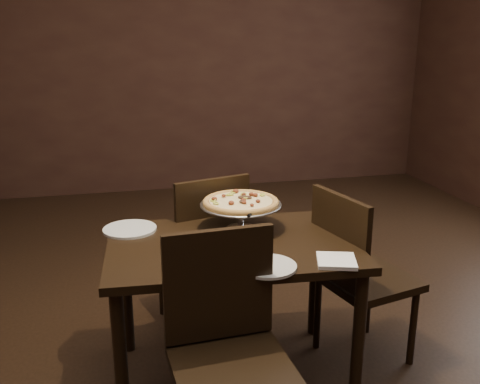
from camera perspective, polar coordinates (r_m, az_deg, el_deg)
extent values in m
cube|color=black|center=(2.78, -1.90, -19.81)|extent=(6.00, 7.00, 0.02)
cube|color=black|center=(5.73, -9.21, 13.91)|extent=(6.00, 0.02, 2.80)
cube|color=black|center=(2.48, -0.86, -5.81)|extent=(1.18, 0.83, 0.04)
cylinder|color=black|center=(2.35, -12.60, -17.50)|extent=(0.06, 0.06, 0.67)
cylinder|color=black|center=(2.49, 12.51, -15.30)|extent=(0.06, 0.06, 0.67)
cylinder|color=black|center=(2.91, -12.02, -10.43)|extent=(0.06, 0.06, 0.67)
cylinder|color=black|center=(3.03, 7.97, -9.10)|extent=(0.06, 0.06, 0.67)
cylinder|color=silver|center=(2.65, 0.08, -3.83)|extent=(0.14, 0.14, 0.01)
cylinder|color=silver|center=(2.63, 0.08, -2.65)|extent=(0.03, 0.03, 0.11)
cylinder|color=silver|center=(2.61, 0.09, -1.47)|extent=(0.10, 0.10, 0.01)
cylinder|color=#9D9DA2|center=(2.61, 0.09, -1.35)|extent=(0.39, 0.39, 0.01)
torus|color=#9D9DA2|center=(2.61, 0.09, -1.33)|extent=(0.40, 0.40, 0.01)
cylinder|color=#93612C|center=(2.61, 0.09, -1.16)|extent=(0.36, 0.36, 0.01)
torus|color=#93612C|center=(2.61, 0.09, -1.08)|extent=(0.37, 0.37, 0.03)
cylinder|color=#E6C37E|center=(2.60, 0.09, -0.98)|extent=(0.31, 0.31, 0.01)
cylinder|color=#F3E8BD|center=(2.27, -5.45, -6.62)|extent=(0.05, 0.05, 0.07)
cylinder|color=silver|center=(2.25, -5.48, -5.58)|extent=(0.06, 0.06, 0.02)
ellipsoid|color=silver|center=(2.25, -5.49, -5.24)|extent=(0.03, 0.03, 0.01)
cylinder|color=maroon|center=(2.25, -2.16, -6.55)|extent=(0.06, 0.06, 0.09)
cylinder|color=silver|center=(2.23, -2.17, -5.29)|extent=(0.07, 0.07, 0.02)
ellipsoid|color=silver|center=(2.23, -2.18, -4.89)|extent=(0.04, 0.04, 0.01)
cylinder|color=black|center=(2.40, -5.15, -5.55)|extent=(0.08, 0.08, 0.05)
cube|color=tan|center=(2.40, -5.48, -5.32)|extent=(0.04, 0.03, 0.05)
cube|color=tan|center=(2.40, -4.89, -5.28)|extent=(0.04, 0.03, 0.05)
cube|color=white|center=(2.30, 10.25, -7.24)|extent=(0.20, 0.20, 0.02)
cylinder|color=silver|center=(2.68, -11.68, -3.90)|extent=(0.26, 0.26, 0.01)
cylinder|color=silver|center=(2.22, 2.93, -7.92)|extent=(0.24, 0.24, 0.01)
cone|color=silver|center=(2.46, 1.27, -2.34)|extent=(0.13, 0.13, 0.00)
cylinder|color=black|center=(2.46, 1.27, -2.28)|extent=(0.07, 0.10, 0.02)
cube|color=black|center=(3.10, -4.41, -6.32)|extent=(0.53, 0.53, 0.04)
cube|color=black|center=(2.84, -2.90, -2.93)|extent=(0.42, 0.14, 0.45)
cylinder|color=black|center=(3.40, -2.88, -8.35)|extent=(0.04, 0.04, 0.42)
cylinder|color=black|center=(3.28, -8.38, -9.49)|extent=(0.04, 0.04, 0.42)
cylinder|color=black|center=(3.12, -0.04, -10.68)|extent=(0.04, 0.04, 0.42)
cylinder|color=black|center=(2.99, -5.98, -12.08)|extent=(0.04, 0.04, 0.42)
cube|color=black|center=(2.07, -0.74, -18.58)|extent=(0.46, 0.46, 0.04)
cube|color=black|center=(2.10, -2.29, -9.83)|extent=(0.44, 0.06, 0.45)
cube|color=black|center=(2.83, 13.39, -9.10)|extent=(0.51, 0.51, 0.04)
cube|color=black|center=(2.61, 10.50, -5.02)|extent=(0.13, 0.42, 0.45)
cylinder|color=black|center=(2.93, 17.96, -13.57)|extent=(0.04, 0.04, 0.42)
cylinder|color=black|center=(3.15, 13.52, -11.00)|extent=(0.04, 0.04, 0.42)
cylinder|color=black|center=(2.72, 12.57, -15.59)|extent=(0.04, 0.04, 0.42)
cylinder|color=black|center=(2.95, 8.27, -12.60)|extent=(0.04, 0.04, 0.42)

